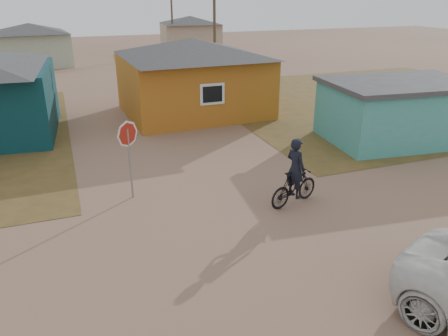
# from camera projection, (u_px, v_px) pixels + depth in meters

# --- Properties ---
(ground) EXTENTS (120.00, 120.00, 0.00)m
(ground) POSITION_uv_depth(u_px,v_px,m) (263.00, 261.00, 10.65)
(ground) COLOR #8A654F
(grass_ne) EXTENTS (20.00, 18.00, 0.00)m
(grass_ne) POSITION_uv_depth(u_px,v_px,m) (381.00, 99.00, 26.47)
(grass_ne) COLOR brown
(grass_ne) RESTS_ON ground
(house_yellow) EXTENTS (7.72, 6.76, 3.90)m
(house_yellow) POSITION_uv_depth(u_px,v_px,m) (193.00, 75.00, 22.85)
(house_yellow) COLOR #AC621A
(house_yellow) RESTS_ON ground
(shed_turquoise) EXTENTS (6.71, 4.93, 2.60)m
(shed_turquoise) POSITION_uv_depth(u_px,v_px,m) (399.00, 111.00, 18.87)
(shed_turquoise) COLOR teal
(shed_turquoise) RESTS_ON ground
(house_pale_west) EXTENTS (7.04, 6.15, 3.60)m
(house_pale_west) POSITION_uv_depth(u_px,v_px,m) (31.00, 44.00, 37.49)
(house_pale_west) COLOR #A6B39A
(house_pale_west) RESTS_ON ground
(house_beige_east) EXTENTS (6.95, 6.05, 3.60)m
(house_beige_east) POSITION_uv_depth(u_px,v_px,m) (190.00, 33.00, 47.89)
(house_beige_east) COLOR tan
(house_beige_east) RESTS_ON ground
(utility_pole_near) EXTENTS (1.40, 0.20, 8.00)m
(utility_pole_near) POSITION_uv_depth(u_px,v_px,m) (214.00, 21.00, 30.28)
(utility_pole_near) COLOR brown
(utility_pole_near) RESTS_ON ground
(utility_pole_far) EXTENTS (1.40, 0.20, 8.00)m
(utility_pole_far) POSITION_uv_depth(u_px,v_px,m) (172.00, 12.00, 44.48)
(utility_pole_far) COLOR brown
(utility_pole_far) RESTS_ON ground
(stop_sign) EXTENTS (0.81, 0.22, 2.53)m
(stop_sign) POSITION_uv_depth(u_px,v_px,m) (128.00, 142.00, 13.25)
(stop_sign) COLOR gray
(stop_sign) RESTS_ON ground
(cyclist) EXTENTS (1.96, 1.06, 2.13)m
(cyclist) POSITION_uv_depth(u_px,v_px,m) (295.00, 181.00, 13.22)
(cyclist) COLOR black
(cyclist) RESTS_ON ground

